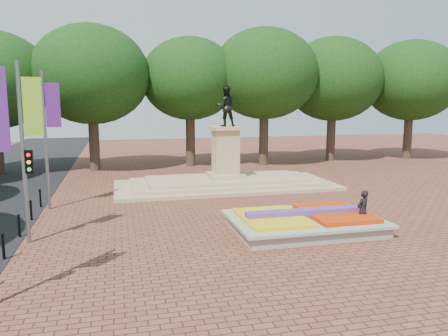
% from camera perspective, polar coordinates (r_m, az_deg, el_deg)
% --- Properties ---
extents(ground, '(90.00, 90.00, 0.00)m').
position_cam_1_polar(ground, '(20.76, 5.58, -6.67)').
color(ground, brown).
rests_on(ground, ground).
extents(flower_bed, '(6.30, 4.30, 0.91)m').
position_cam_1_polar(flower_bed, '(19.24, 10.49, -6.86)').
color(flower_bed, gray).
rests_on(flower_bed, ground).
extents(monument, '(14.00, 6.00, 6.40)m').
position_cam_1_polar(monument, '(28.06, 0.20, -0.71)').
color(monument, tan).
rests_on(monument, ground).
extents(tree_row_back, '(44.80, 8.80, 10.43)m').
position_cam_1_polar(tree_row_back, '(37.96, -0.03, 10.55)').
color(tree_row_back, '#32271B').
rests_on(tree_row_back, ground).
extents(banner_poles, '(0.88, 11.17, 7.00)m').
position_cam_1_polar(banner_poles, '(17.95, -24.62, 2.73)').
color(banner_poles, slate).
rests_on(banner_poles, ground).
extents(bollard_row, '(0.12, 13.12, 0.98)m').
position_cam_1_polar(bollard_row, '(18.50, -25.98, -7.79)').
color(bollard_row, black).
rests_on(bollard_row, ground).
extents(pedestrian, '(0.75, 0.63, 1.75)m').
position_cam_1_polar(pedestrian, '(19.67, 17.66, -5.29)').
color(pedestrian, black).
rests_on(pedestrian, ground).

